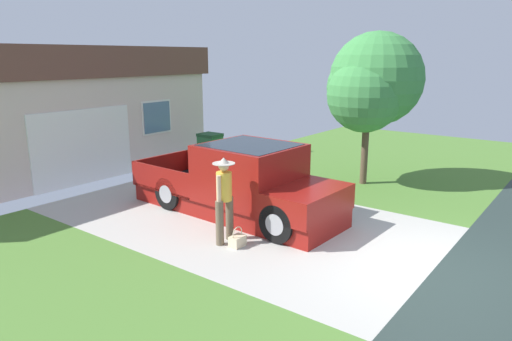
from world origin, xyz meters
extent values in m
cube|color=#B2AFA5|center=(0.00, 4.50, -0.03)|extent=(5.20, 9.00, 0.06)
cube|color=#4E7B30|center=(8.60, 4.50, -0.03)|extent=(12.00, 9.00, 0.06)
cube|color=maroon|center=(0.33, 4.77, 0.21)|extent=(1.94, 5.39, 0.42)
cube|color=maroon|center=(0.31, 4.29, 1.06)|extent=(1.98, 2.11, 1.28)
cube|color=#1E2833|center=(0.31, 4.29, 1.44)|extent=(1.74, 1.93, 0.54)
cube|color=maroon|center=(0.26, 2.69, 0.70)|extent=(1.95, 1.22, 0.55)
cube|color=black|center=(0.38, 6.37, 0.45)|extent=(1.98, 2.20, 0.06)
cube|color=maroon|center=(1.31, 6.34, 0.73)|extent=(0.13, 2.13, 0.62)
cube|color=maroon|center=(-0.54, 6.40, 0.73)|extent=(0.13, 2.13, 0.62)
cube|color=maroon|center=(0.42, 7.41, 0.73)|extent=(1.91, 0.13, 0.62)
cube|color=black|center=(1.34, 3.54, 1.34)|extent=(0.11, 0.18, 0.20)
cylinder|color=black|center=(1.09, 2.83, 0.40)|extent=(0.29, 0.81, 0.80)
cylinder|color=#9E9EA3|center=(1.09, 2.83, 0.40)|extent=(0.30, 0.45, 0.44)
cylinder|color=black|center=(-0.56, 2.89, 0.40)|extent=(0.29, 0.81, 0.80)
cylinder|color=#9E9EA3|center=(-0.56, 2.89, 0.40)|extent=(0.30, 0.45, 0.44)
cylinder|color=black|center=(1.20, 6.13, 0.40)|extent=(0.29, 0.81, 0.80)
cylinder|color=#9E9EA3|center=(1.20, 6.13, 0.40)|extent=(0.30, 0.45, 0.44)
cylinder|color=black|center=(-0.45, 6.19, 0.40)|extent=(0.29, 0.81, 0.80)
cylinder|color=#9E9EA3|center=(-0.45, 6.19, 0.40)|extent=(0.30, 0.45, 0.44)
cylinder|color=brown|center=(-1.37, 3.73, 0.45)|extent=(0.16, 0.16, 0.91)
cylinder|color=brown|center=(-1.03, 3.77, 0.45)|extent=(0.16, 0.16, 0.91)
cylinder|color=gold|center=(-1.20, 3.75, 1.17)|extent=(0.31, 0.31, 0.58)
cylinder|color=beige|center=(-1.38, 3.73, 1.14)|extent=(0.09, 0.09, 0.57)
cylinder|color=beige|center=(-1.02, 3.77, 1.14)|extent=(0.09, 0.09, 0.57)
sphere|color=beige|center=(-1.20, 3.75, 1.58)|extent=(0.21, 0.21, 0.21)
cylinder|color=#BCB2A3|center=(-1.20, 3.75, 1.63)|extent=(0.45, 0.45, 0.01)
cone|color=#BCB2A3|center=(-1.20, 3.75, 1.69)|extent=(0.22, 0.22, 0.12)
cube|color=beige|center=(-1.23, 3.40, 0.11)|extent=(0.32, 0.22, 0.21)
torus|color=beige|center=(-1.23, 3.40, 0.26)|extent=(0.29, 0.02, 0.29)
cube|color=beige|center=(-0.77, 12.73, 1.51)|extent=(10.99, 5.56, 3.02)
cube|color=brown|center=(-0.77, 12.73, 3.48)|extent=(11.43, 5.78, 0.93)
cube|color=white|center=(-0.32, 9.92, 1.09)|extent=(3.19, 0.06, 2.17)
cube|color=slate|center=(2.48, 9.92, 1.66)|extent=(1.10, 0.05, 1.00)
cube|color=silver|center=(2.48, 9.93, 1.66)|extent=(1.23, 0.02, 1.12)
cylinder|color=brown|center=(4.60, 3.41, 1.00)|extent=(0.20, 0.20, 2.01)
sphere|color=#408E45|center=(4.38, 3.40, 2.60)|extent=(2.11, 2.11, 2.11)
sphere|color=#408E45|center=(4.93, 3.33, 3.01)|extent=(2.65, 2.65, 2.65)
sphere|color=#408E45|center=(4.70, 3.65, 2.76)|extent=(2.01, 2.01, 2.01)
cube|color=#286B38|center=(3.47, 8.45, 0.56)|extent=(0.58, 0.68, 0.94)
cube|color=#1C4A27|center=(3.47, 8.45, 1.08)|extent=(0.60, 0.71, 0.10)
cylinder|color=black|center=(3.25, 8.18, 0.09)|extent=(0.05, 0.18, 0.18)
cylinder|color=black|center=(3.69, 8.18, 0.09)|extent=(0.05, 0.18, 0.18)
camera|label=1|loc=(-7.78, -2.04, 3.66)|focal=32.50mm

